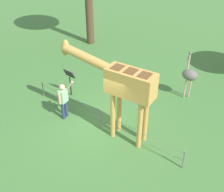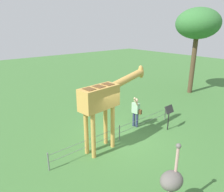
% 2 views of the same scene
% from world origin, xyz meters
% --- Properties ---
extents(ground_plane, '(60.00, 60.00, 0.00)m').
position_xyz_m(ground_plane, '(0.00, 0.00, 0.00)').
color(ground_plane, '#427538').
extents(giraffe, '(3.80, 0.88, 3.36)m').
position_xyz_m(giraffe, '(-0.91, -0.02, 2.25)').
color(giraffe, gold).
rests_on(giraffe, ground_plane).
extents(visitor, '(0.57, 0.57, 1.76)m').
position_xyz_m(visitor, '(1.56, 0.53, 0.90)').
color(visitor, navy).
rests_on(visitor, ground_plane).
extents(ostrich, '(0.70, 0.56, 2.25)m').
position_xyz_m(ostrich, '(-1.73, -3.95, 1.18)').
color(ostrich, '#CC9E93').
rests_on(ostrich, ground_plane).
extents(info_sign, '(0.56, 0.21, 1.32)m').
position_xyz_m(info_sign, '(2.58, -0.81, 0.95)').
color(info_sign, black).
rests_on(info_sign, ground_plane).
extents(wire_fence, '(7.05, 0.05, 0.75)m').
position_xyz_m(wire_fence, '(0.00, 0.05, 0.40)').
color(wire_fence, slate).
rests_on(wire_fence, ground_plane).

